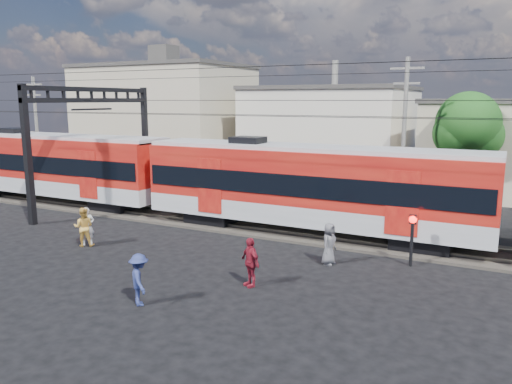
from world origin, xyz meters
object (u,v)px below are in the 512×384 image
pedestrian_c (139,280)px  crossing_signal (412,231)px  commuter_train (314,185)px  pedestrian_a (87,226)px

pedestrian_c → crossing_signal: crossing_signal is taller
commuter_train → pedestrian_c: bearing=-100.8°
pedestrian_a → crossing_signal: (13.08, 3.44, 0.57)m
pedestrian_c → pedestrian_a: bearing=7.4°
commuter_train → pedestrian_a: (-8.21, -5.89, -1.58)m
pedestrian_a → pedestrian_c: (6.30, -4.08, -0.02)m
crossing_signal → commuter_train: bearing=153.3°
commuter_train → pedestrian_a: size_ratio=30.44×
pedestrian_c → crossing_signal: (6.77, 7.51, 0.58)m
commuter_train → pedestrian_a: bearing=-144.3°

